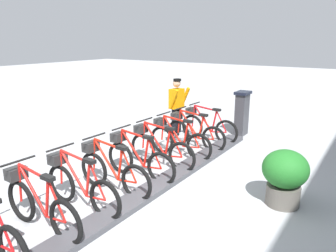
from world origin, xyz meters
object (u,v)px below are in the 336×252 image
Objects in this scene: bike_docked_3 at (159,148)px; bike_docked_0 at (206,126)px; bike_docked_1 at (193,132)px; bike_docked_4 at (137,158)px; worker_near_rack at (177,105)px; bike_docked_6 at (79,185)px; bike_docked_5 at (111,170)px; bike_docked_7 at (38,204)px; bike_docked_2 at (177,139)px; payment_kiosk at (242,112)px; planter_bush at (285,175)px.

bike_docked_0 is at bearing -90.00° from bike_docked_3.
bike_docked_4 is at bearing 90.00° from bike_docked_1.
bike_docked_4 is 1.04× the size of worker_near_rack.
bike_docked_5 is at bearing -90.00° from bike_docked_6.
bike_docked_1 is at bearing 90.00° from bike_docked_0.
bike_docked_0 is 1.04× the size of worker_near_rack.
worker_near_rack is at bearing 5.23° from bike_docked_0.
bike_docked_3 is 1.00× the size of bike_docked_5.
bike_docked_3 is (0.00, 1.51, 0.00)m from bike_docked_1.
bike_docked_2 is at bearing -90.00° from bike_docked_7.
worker_near_rack reaches higher than bike_docked_0.
bike_docked_5 is at bearing 90.00° from bike_docked_3.
bike_docked_4 and bike_docked_7 have the same top height.
bike_docked_6 is at bearing 90.00° from bike_docked_4.
bike_docked_3 is 1.00× the size of bike_docked_4.
bike_docked_1 is 3.01m from bike_docked_5.
bike_docked_3 is at bearing 112.74° from worker_near_rack.
bike_docked_2 is 0.75m from bike_docked_3.
bike_docked_1 is 1.23m from worker_near_rack.
bike_docked_1 and bike_docked_3 have the same top height.
bike_docked_4 is at bearing 90.00° from bike_docked_2.
bike_docked_6 is (0.57, 5.63, -0.24)m from payment_kiosk.
payment_kiosk is 0.74× the size of bike_docked_2.
bike_docked_7 is at bearing 90.00° from bike_docked_5.
bike_docked_1 is 1.00× the size of bike_docked_4.
payment_kiosk is 1.27m from bike_docked_0.
bike_docked_6 is at bearing 90.00° from bike_docked_3.
bike_docked_1 and bike_docked_2 have the same top height.
bike_docked_0 is 1.00× the size of bike_docked_4.
payment_kiosk reaches higher than planter_bush.
bike_docked_2 is at bearing 77.67° from payment_kiosk.
bike_docked_2 is 3.77m from bike_docked_7.
bike_docked_4 is at bearing 90.00° from bike_docked_0.
bike_docked_6 is 1.00× the size of bike_docked_7.
bike_docked_4 is 1.77× the size of planter_bush.
bike_docked_0 is at bearing -90.00° from bike_docked_1.
bike_docked_4 is at bearing 107.29° from worker_near_rack.
payment_kiosk is 0.74× the size of bike_docked_5.
bike_docked_1 is 1.51m from bike_docked_3.
bike_docked_0 and bike_docked_7 have the same top height.
bike_docked_4 is 0.75m from bike_docked_5.
worker_near_rack reaches higher than bike_docked_3.
bike_docked_7 is (0.00, 5.27, 0.00)m from bike_docked_0.
bike_docked_2 and bike_docked_4 have the same top height.
bike_docked_2 is 1.51m from bike_docked_4.
bike_docked_5 and bike_docked_7 have the same top height.
bike_docked_5 is 1.51m from bike_docked_7.
bike_docked_0 is at bearing -90.00° from bike_docked_5.
bike_docked_1 is at bearing -90.00° from bike_docked_2.
bike_docked_3 is 2.76m from planter_bush.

